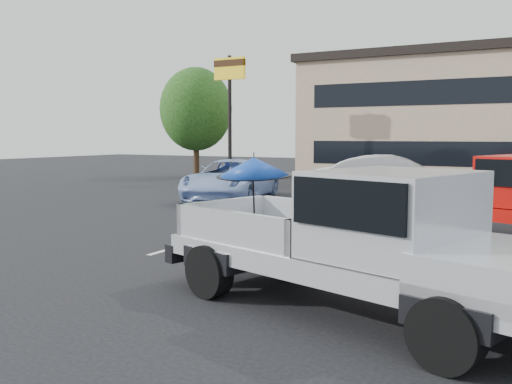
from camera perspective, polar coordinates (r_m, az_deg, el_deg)
ground at (r=10.11m, az=4.55°, el=-7.51°), size 90.00×90.00×0.00m
stripe_left at (r=13.24m, az=-3.79°, el=-4.35°), size 0.12×5.00×0.01m
stripe_right at (r=11.27m, az=23.08°, el=-6.57°), size 0.12×5.00×0.01m
motel_sign at (r=27.02m, az=-2.66°, el=10.65°), size 1.60×0.22×6.00m
tree_left at (r=31.65m, az=-6.04°, el=8.22°), size 3.96×3.96×6.02m
silver_pickup at (r=7.30m, az=11.84°, el=-4.31°), size 6.01×3.54×2.06m
silver_sedan at (r=19.68m, az=13.49°, el=1.20°), size 5.19×2.45×1.64m
blue_suv at (r=20.42m, az=-2.51°, el=1.23°), size 3.45×5.60×1.45m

